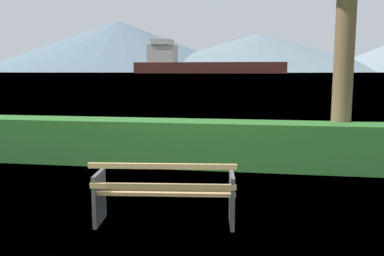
# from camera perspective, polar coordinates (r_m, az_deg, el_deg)

# --- Properties ---
(ground_plane) EXTENTS (1400.00, 1400.00, 0.00)m
(ground_plane) POSITION_cam_1_polar(r_m,az_deg,el_deg) (5.52, -3.72, -13.03)
(ground_plane) COLOR #567A38
(water_surface) EXTENTS (620.00, 620.00, 0.00)m
(water_surface) POSITION_cam_1_polar(r_m,az_deg,el_deg) (313.13, 8.96, 7.54)
(water_surface) COLOR slate
(water_surface) RESTS_ON ground_plane
(park_bench) EXTENTS (1.85, 0.77, 0.87)m
(park_bench) POSITION_cam_1_polar(r_m,az_deg,el_deg) (5.32, -3.83, -8.95)
(park_bench) COLOR tan
(park_bench) RESTS_ON ground_plane
(hedge_row) EXTENTS (11.80, 0.85, 0.95)m
(hedge_row) POSITION_cam_1_polar(r_m,az_deg,el_deg) (8.53, 1.16, -2.17)
(hedge_row) COLOR #2D6B28
(hedge_row) RESTS_ON ground_plane
(cargo_ship_large) EXTENTS (108.74, 19.50, 24.18)m
(cargo_ship_large) POSITION_cam_1_polar(r_m,az_deg,el_deg) (299.01, 0.83, 8.91)
(cargo_ship_large) COLOR #471E19
(cargo_ship_large) RESTS_ON water_surface
(distant_hills) EXTENTS (801.37, 392.77, 74.31)m
(distant_hills) POSITION_cam_1_polar(r_m,az_deg,el_deg) (586.27, 6.19, 10.96)
(distant_hills) COLOR slate
(distant_hills) RESTS_ON ground_plane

